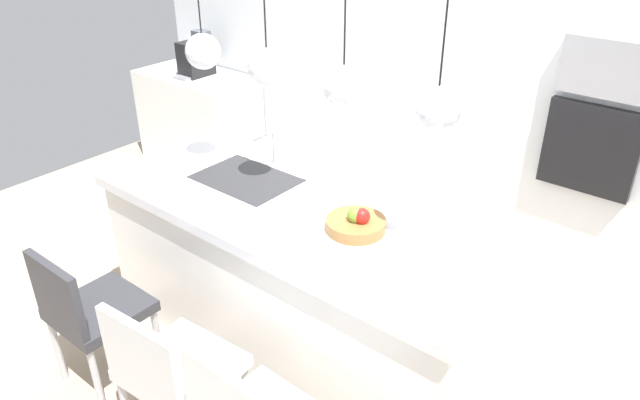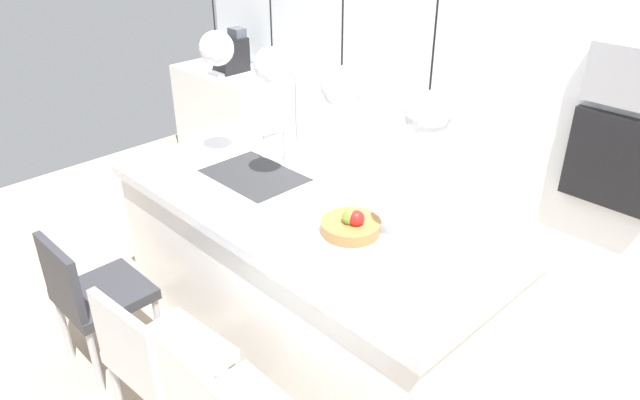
% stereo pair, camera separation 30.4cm
% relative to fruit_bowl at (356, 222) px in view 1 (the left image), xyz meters
% --- Properties ---
extents(floor, '(6.60, 6.60, 0.00)m').
position_rel_fruit_bowl_xyz_m(floor, '(-0.37, 0.06, -0.96)').
color(floor, tan).
rests_on(floor, ground).
extents(back_wall, '(6.00, 0.10, 2.60)m').
position_rel_fruit_bowl_xyz_m(back_wall, '(-0.37, 1.71, 0.34)').
color(back_wall, white).
rests_on(back_wall, ground).
extents(kitchen_island, '(2.29, 1.04, 0.91)m').
position_rel_fruit_bowl_xyz_m(kitchen_island, '(-0.37, 0.06, -0.50)').
color(kitchen_island, white).
rests_on(kitchen_island, ground).
extents(sink_basin, '(0.56, 0.40, 0.02)m').
position_rel_fruit_bowl_xyz_m(sink_basin, '(-0.81, 0.06, -0.05)').
color(sink_basin, '#2D2D30').
rests_on(sink_basin, kitchen_island).
extents(faucet, '(0.02, 0.17, 0.22)m').
position_rel_fruit_bowl_xyz_m(faucet, '(-0.81, 0.27, 0.10)').
color(faucet, silver).
rests_on(faucet, kitchen_island).
extents(fruit_bowl, '(0.29, 0.29, 0.13)m').
position_rel_fruit_bowl_xyz_m(fruit_bowl, '(0.00, 0.00, 0.00)').
color(fruit_bowl, '#9E6B38').
rests_on(fruit_bowl, kitchen_island).
extents(side_counter, '(1.10, 0.60, 0.85)m').
position_rel_fruit_bowl_xyz_m(side_counter, '(-2.77, 1.34, -0.53)').
color(side_counter, white).
rests_on(side_counter, ground).
extents(coffee_machine, '(0.20, 0.35, 0.38)m').
position_rel_fruit_bowl_xyz_m(coffee_machine, '(-2.73, 1.34, 0.06)').
color(coffee_machine, black).
rests_on(coffee_machine, side_counter).
extents(microwave, '(0.54, 0.08, 0.34)m').
position_rel_fruit_bowl_xyz_m(microwave, '(0.58, 1.64, 0.49)').
color(microwave, '#9E9EA3').
rests_on(microwave, back_wall).
extents(oven, '(0.56, 0.08, 0.56)m').
position_rel_fruit_bowl_xyz_m(oven, '(0.58, 1.64, -0.01)').
color(oven, black).
rests_on(oven, back_wall).
extents(chair_near, '(0.43, 0.44, 0.84)m').
position_rel_fruit_bowl_xyz_m(chair_near, '(-1.00, -0.91, -0.48)').
color(chair_near, '#333338').
rests_on(chair_near, ground).
extents(chair_middle, '(0.50, 0.48, 0.84)m').
position_rel_fruit_bowl_xyz_m(chair_middle, '(-0.34, -0.91, -0.47)').
color(chair_middle, silver).
rests_on(chair_middle, ground).
extents(pendant_light_left, '(0.19, 0.19, 0.79)m').
position_rel_fruit_bowl_xyz_m(pendant_light_left, '(-1.08, 0.06, 0.64)').
color(pendant_light_left, silver).
extents(pendant_light_center_left, '(0.19, 0.19, 0.79)m').
position_rel_fruit_bowl_xyz_m(pendant_light_center_left, '(-0.61, 0.06, 0.64)').
color(pendant_light_center_left, silver).
extents(pendant_light_center_right, '(0.19, 0.19, 0.79)m').
position_rel_fruit_bowl_xyz_m(pendant_light_center_right, '(-0.13, 0.06, 0.64)').
color(pendant_light_center_right, silver).
extents(pendant_light_right, '(0.19, 0.19, 0.79)m').
position_rel_fruit_bowl_xyz_m(pendant_light_right, '(0.34, 0.06, 0.64)').
color(pendant_light_right, silver).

